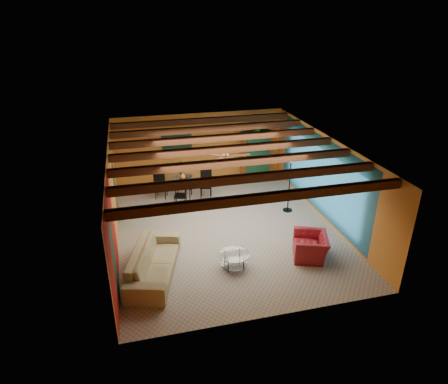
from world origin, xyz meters
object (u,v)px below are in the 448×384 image
object	(u,v)px
sofa	(154,262)
armchair	(310,246)
armoire	(256,156)
vase	(182,168)
coffee_table	(234,260)
floor_lamp	(289,184)
potted_plant	(257,126)
dining_table	(183,184)

from	to	relation	value
sofa	armchair	size ratio (longest dim) A/B	2.52
armoire	vase	distance (m)	3.35
armchair	coffee_table	distance (m)	2.14
sofa	vase	xyz separation A→B (m)	(1.41, 4.32, 0.79)
floor_lamp	sofa	bearing A→B (deg)	-152.13
armchair	potted_plant	xyz separation A→B (m)	(0.34, 5.76, 1.81)
coffee_table	potted_plant	bearing A→B (deg)	66.53
potted_plant	vase	xyz separation A→B (m)	(-3.12, -1.20, -0.98)
sofa	armoire	size ratio (longest dim) A/B	1.36
coffee_table	dining_table	world-z (taller)	dining_table
floor_lamp	potted_plant	size ratio (longest dim) A/B	3.78
sofa	floor_lamp	size ratio (longest dim) A/B	1.30
coffee_table	potted_plant	xyz separation A→B (m)	(2.49, 5.73, 1.93)
armchair	potted_plant	size ratio (longest dim) A/B	1.96
sofa	armchair	world-z (taller)	sofa
vase	sofa	bearing A→B (deg)	-108.12
armchair	sofa	bearing A→B (deg)	-73.11
potted_plant	vase	bearing A→B (deg)	-158.99
sofa	dining_table	bearing A→B (deg)	-2.09
potted_plant	coffee_table	bearing A→B (deg)	-113.47
armchair	dining_table	xyz separation A→B (m)	(-2.78, 4.56, 0.20)
sofa	floor_lamp	bearing A→B (deg)	-46.11
potted_plant	armchair	bearing A→B (deg)	-93.43
dining_table	sofa	bearing A→B (deg)	-108.12
vase	coffee_table	bearing A→B (deg)	-81.98
armchair	armoire	world-z (taller)	armoire
armchair	dining_table	distance (m)	5.34
armchair	potted_plant	bearing A→B (deg)	-163.29
coffee_table	sofa	bearing A→B (deg)	174.34
floor_lamp	armchair	bearing A→B (deg)	-100.03
sofa	coffee_table	xyz separation A→B (m)	(2.05, -0.20, -0.16)
sofa	armoire	world-z (taller)	armoire
dining_table	vase	bearing A→B (deg)	180.00
sofa	coffee_table	size ratio (longest dim) A/B	3.14
armoire	potted_plant	xyz separation A→B (m)	(0.00, 0.00, 1.20)
sofa	potted_plant	bearing A→B (deg)	-23.39
floor_lamp	coffee_table	bearing A→B (deg)	-134.42
coffee_table	armoire	bearing A→B (deg)	66.53
coffee_table	vase	xyz separation A→B (m)	(-0.64, 4.53, 0.95)
vase	armchair	bearing A→B (deg)	-58.65
coffee_table	potted_plant	distance (m)	6.53
coffee_table	floor_lamp	xyz separation A→B (m)	(2.62, 2.67, 0.77)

